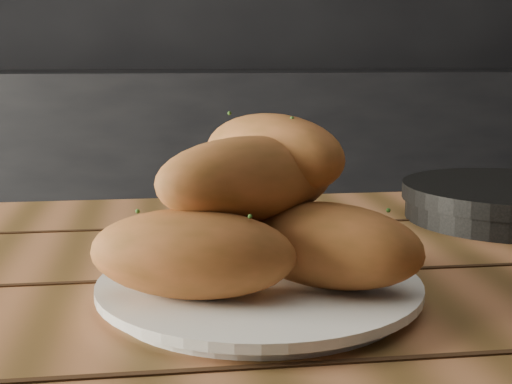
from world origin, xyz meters
name	(u,v)px	position (x,y,z in m)	size (l,w,h in m)	color
counter	(157,202)	(0.00, 1.70, 0.45)	(2.80, 0.60, 0.90)	black
plate	(259,289)	(0.09, -0.18, 0.76)	(0.28, 0.28, 0.02)	white
bread_rolls	(257,211)	(0.09, -0.17, 0.83)	(0.29, 0.24, 0.14)	#AA5A2F
skillet	(511,201)	(0.45, 0.08, 0.77)	(0.40, 0.27, 0.05)	black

